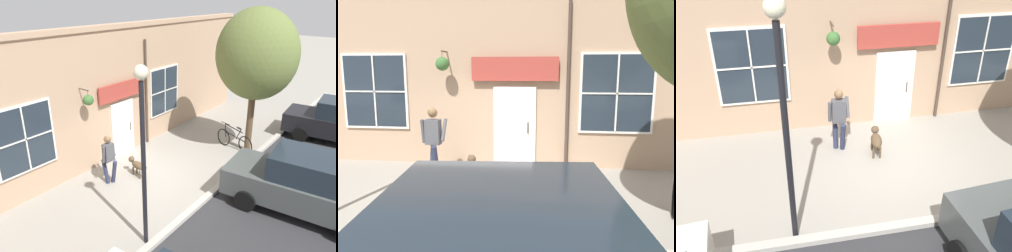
{
  "view_description": "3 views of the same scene",
  "coord_description": "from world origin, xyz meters",
  "views": [
    {
      "loc": [
        6.2,
        -7.34,
        5.75
      ],
      "look_at": [
        -0.65,
        1.49,
        1.25
      ],
      "focal_mm": 35.0,
      "sensor_mm": 36.0,
      "label": 1
    },
    {
      "loc": [
        6.24,
        1.43,
        2.55
      ],
      "look_at": [
        -0.96,
        0.57,
        1.28
      ],
      "focal_mm": 35.0,
      "sensor_mm": 36.0,
      "label": 2
    },
    {
      "loc": [
        6.96,
        -2.63,
        5.47
      ],
      "look_at": [
        -0.32,
        -1.15,
        1.06
      ],
      "focal_mm": 40.0,
      "sensor_mm": 36.0,
      "label": 3
    }
  ],
  "objects": [
    {
      "name": "storefront_facade",
      "position": [
        -2.34,
        0.01,
        2.42
      ],
      "size": [
        0.95,
        18.0,
        4.83
      ],
      "color": "tan",
      "rests_on": "ground_plane"
    },
    {
      "name": "ground_plane",
      "position": [
        0.0,
        0.0,
        0.0
      ],
      "size": [
        90.0,
        90.0,
        0.0
      ],
      "primitive_type": "plane",
      "color": "gray"
    },
    {
      "name": "pedestrian_walking",
      "position": [
        -1.0,
        -1.15,
        1.01
      ],
      "size": [
        0.54,
        0.56,
        1.68
      ],
      "color": "#282D47",
      "rests_on": "ground_plane"
    },
    {
      "name": "dog_on_leash",
      "position": [
        -0.62,
        -0.27,
        0.4
      ],
      "size": [
        1.0,
        0.36,
        0.63
      ],
      "color": "brown",
      "rests_on": "ground_plane"
    }
  ]
}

